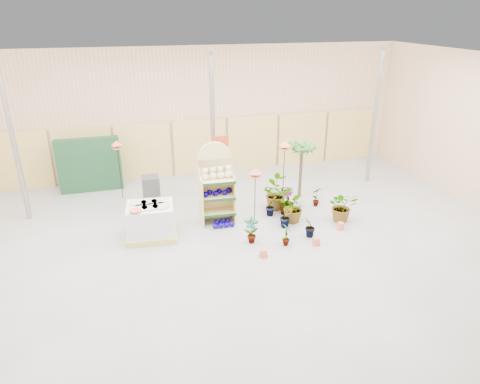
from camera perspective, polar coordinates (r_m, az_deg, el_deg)
The scene contains 23 objects.
room at distance 10.64m, azimuth -0.72°, elevation 4.64°, with size 15.20×12.10×4.70m.
display_shelf at distance 11.99m, azimuth -3.20°, elevation 0.84°, with size 0.99×0.66×2.29m.
teddy_bears at distance 11.75m, azimuth -2.99°, elevation 2.47°, with size 0.85×0.22×0.36m.
gazing_balls_shelf at distance 11.93m, azimuth -3.05°, elevation -0.04°, with size 0.84×0.29×0.16m.
gazing_balls_floor at distance 12.00m, azimuth -2.29°, elevation -4.24°, with size 0.63×0.39×0.15m.
pallet_stack at distance 11.52m, azimuth -11.78°, elevation -3.80°, with size 1.39×1.19×0.96m.
charcoal_planters at distance 13.21m, azimuth -11.73°, elevation -0.03°, with size 0.50×0.50×1.00m.
trellis_stock at distance 14.87m, azimuth -19.41°, elevation 3.42°, with size 2.00×0.30×1.80m, color #173D22.
offer_sign at distance 12.78m, azimuth -2.63°, elevation 4.78°, with size 0.50×0.08×2.20m.
bird_table_front at distance 11.59m, azimuth 2.05°, elevation 2.61°, with size 0.34×0.34×1.65m.
bird_table_right at distance 12.47m, azimuth 5.99°, elevation 6.10°, with size 0.34×0.34×2.11m.
bird_table_back at distance 13.68m, azimuth -16.10°, elevation 6.06°, with size 0.34×0.34×1.92m.
palm at distance 13.45m, azimuth 8.27°, elevation 5.82°, with size 0.70×0.70×1.91m.
potted_plant_0 at distance 11.04m, azimuth 1.50°, elevation -5.12°, with size 0.39×0.26×0.73m, color #346F29.
potted_plant_1 at distance 11.89m, azimuth 6.20°, elevation -3.30°, with size 0.36×0.29×0.65m, color #346F29.
potted_plant_2 at distance 12.14m, azimuth 6.98°, elevation -2.08°, with size 0.81×0.70×0.90m, color #346F29.
potted_plant_3 at distance 12.64m, azimuth 6.24°, elevation -1.21°, with size 0.46×0.46×0.81m, color #346F29.
potted_plant_4 at distance 13.31m, azimuth 10.17°, elevation -0.58°, with size 0.33×0.23×0.64m, color #346F29.
potted_plant_5 at distance 12.54m, azimuth 4.17°, elevation -1.84°, with size 0.34×0.27×0.61m, color #346F29.
potted_plant_6 at distance 12.91m, azimuth 4.58°, elevation -0.18°, with size 0.89×0.78×0.99m, color #346F29.
potted_plant_8 at distance 11.01m, azimuth 6.21°, elevation -5.67°, with size 0.33×0.22×0.62m, color #346F29.
potted_plant_9 at distance 11.48m, azimuth 9.25°, elevation -4.64°, with size 0.33×0.27×0.60m, color #346F29.
potted_plant_10 at distance 12.48m, azimuth 13.51°, elevation -1.84°, with size 0.82×0.71×0.91m, color #346F29.
Camera 1 is at (-2.54, -8.85, 5.60)m, focal length 32.00 mm.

